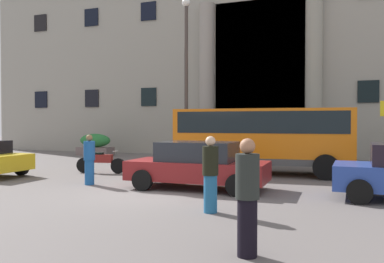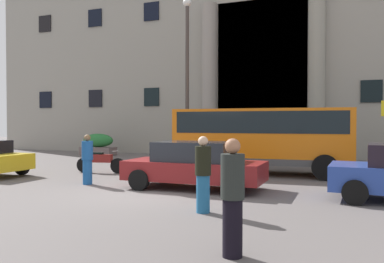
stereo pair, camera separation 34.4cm
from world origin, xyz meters
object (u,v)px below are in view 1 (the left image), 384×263
Objects in this scene: orange_minibus at (263,135)px; pedestrian_man_red_shirt at (247,197)px; lamppost_plaza_centre at (186,69)px; hedge_planter_west at (237,150)px; pedestrian_woman_with_bag at (89,160)px; hedge_planter_far_west at (316,151)px; parked_compact_extra at (198,165)px; pedestrian_child_trailing at (210,174)px; hedge_planter_entrance_right at (95,145)px; scooter_by_planter at (100,162)px.

pedestrian_man_red_shirt is (1.60, -9.72, -0.63)m from orange_minibus.
lamppost_plaza_centre is (-5.68, 11.92, 3.68)m from pedestrian_man_red_shirt.
hedge_planter_west is 1.15× the size of pedestrian_woman_with_bag.
parked_compact_extra is (-2.88, -9.07, 0.11)m from hedge_planter_far_west.
hedge_planter_far_west is at bearing 3.48° from hedge_planter_west.
pedestrian_child_trailing is at bearing -98.86° from pedestrian_woman_with_bag.
orange_minibus is 9.87m from pedestrian_man_red_shirt.
hedge_planter_west is 0.24× the size of lamppost_plaza_centre.
pedestrian_woman_with_bag reaches higher than hedge_planter_far_west.
lamppost_plaza_centre is (-4.08, 2.21, 3.05)m from orange_minibus.
orange_minibus is at bearing -75.98° from pedestrian_child_trailing.
orange_minibus reaches higher than hedge_planter_entrance_right.
hedge_planter_far_west is 11.51m from pedestrian_woman_with_bag.
parked_compact_extra reaches higher than hedge_planter_entrance_right.
hedge_planter_west is at bearing 48.98° from scooter_by_planter.
pedestrian_child_trailing is at bearing -47.16° from hedge_planter_entrance_right.
hedge_planter_entrance_right is 1.35× the size of pedestrian_woman_with_bag.
pedestrian_man_red_shirt is at bearing -55.60° from scooter_by_planter.
orange_minibus reaches higher than hedge_planter_far_west.
pedestrian_man_red_shirt is at bearing 131.40° from pedestrian_child_trailing.
lamppost_plaza_centre is (-1.91, -2.39, 3.98)m from hedge_planter_west.
orange_minibus is at bearing 8.12° from scooter_by_planter.
orange_minibus is at bearing -109.49° from hedge_planter_far_west.
pedestrian_child_trailing reaches higher than scooter_by_planter.
scooter_by_planter is 10.84m from pedestrian_man_red_shirt.
hedge_planter_far_west is at bearing 71.57° from parked_compact_extra.
hedge_planter_far_west reaches higher than scooter_by_planter.
scooter_by_planter is at bearing -115.01° from lamppost_plaza_centre.
pedestrian_man_red_shirt reaches higher than pedestrian_child_trailing.
hedge_planter_entrance_right is 1.08× the size of scooter_by_planter.
orange_minibus reaches higher than hedge_planter_west.
scooter_by_planter is 8.06m from pedestrian_child_trailing.
pedestrian_man_red_shirt is 0.22× the size of lamppost_plaza_centre.
pedestrian_man_red_shirt is (3.77, -14.32, 0.30)m from hedge_planter_west.
hedge_planter_entrance_right is (-11.24, 5.18, -0.89)m from orange_minibus.
hedge_planter_far_west is 14.56m from pedestrian_man_red_shirt.
pedestrian_man_red_shirt is at bearing -84.37° from orange_minibus.
parked_compact_extra is at bearing -109.17° from orange_minibus.
pedestrian_woman_with_bag is (-4.70, -4.72, -0.71)m from orange_minibus.
hedge_planter_far_west is 1.29× the size of pedestrian_woman_with_bag.
pedestrian_man_red_shirt is (2.77, -5.48, 0.17)m from parked_compact_extra.
parked_compact_extra is at bearing -83.56° from hedge_planter_west.
lamppost_plaza_centre reaches higher than hedge_planter_far_west.
pedestrian_man_red_shirt is at bearing -75.25° from hedge_planter_west.
orange_minibus reaches higher than pedestrian_woman_with_bag.
hedge_planter_entrance_right is (-9.07, 0.58, 0.04)m from hedge_planter_west.
hedge_planter_far_west is at bearing -84.72° from pedestrian_child_trailing.
pedestrian_child_trailing reaches higher than hedge_planter_entrance_right.
hedge_planter_far_west is 9.52m from parked_compact_extra.
pedestrian_child_trailing is at bearing -65.50° from lamppost_plaza_centre.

